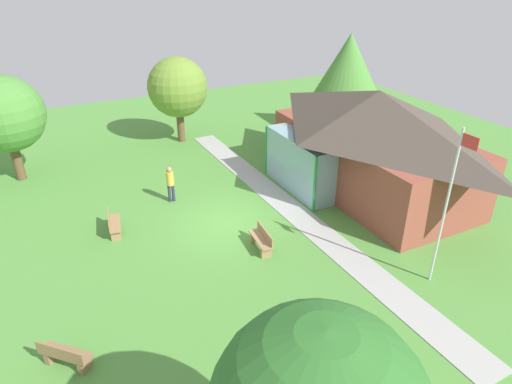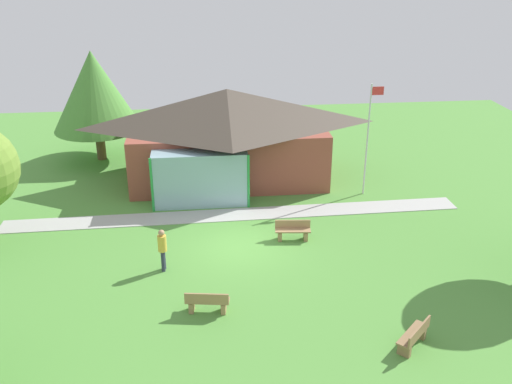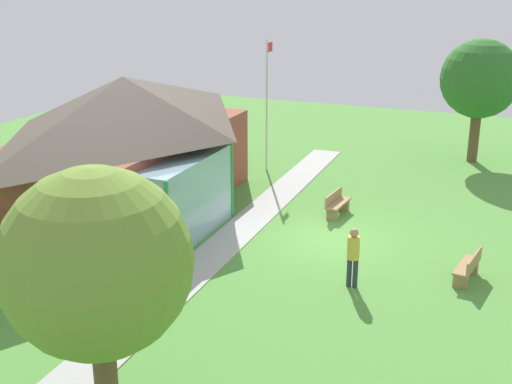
{
  "view_description": "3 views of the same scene",
  "coord_description": "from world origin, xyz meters",
  "px_view_note": "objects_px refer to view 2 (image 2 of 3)",
  "views": [
    {
      "loc": [
        14.87,
        -6.21,
        9.85
      ],
      "look_at": [
        0.35,
        1.09,
        1.45
      ],
      "focal_mm": 30.86,
      "sensor_mm": 36.0,
      "label": 1
    },
    {
      "loc": [
        -1.5,
        -20.8,
        11.62
      ],
      "look_at": [
        0.9,
        2.49,
        1.34
      ],
      "focal_mm": 39.9,
      "sensor_mm": 36.0,
      "label": 2
    },
    {
      "loc": [
        -19.74,
        -5.57,
        8.46
      ],
      "look_at": [
        0.2,
        2.66,
        1.21
      ],
      "focal_mm": 47.2,
      "sensor_mm": 36.0,
      "label": 3
    }
  ],
  "objects_px": {
    "bench_front_center": "(207,302)",
    "visitor_strolling_lawn": "(162,247)",
    "pavilion": "(226,134)",
    "flagpole": "(368,135)",
    "tree_behind_pavilion_left": "(94,91)",
    "bench_front_right": "(414,336)",
    "bench_rear_near_path": "(293,231)"
  },
  "relations": [
    {
      "from": "flagpole",
      "to": "pavilion",
      "type": "bearing_deg",
      "value": 159.19
    },
    {
      "from": "bench_front_right",
      "to": "bench_front_center",
      "type": "distance_m",
      "value": 6.84
    },
    {
      "from": "tree_behind_pavilion_left",
      "to": "visitor_strolling_lawn",
      "type": "bearing_deg",
      "value": -72.08
    },
    {
      "from": "bench_rear_near_path",
      "to": "tree_behind_pavilion_left",
      "type": "height_order",
      "value": "tree_behind_pavilion_left"
    },
    {
      "from": "visitor_strolling_lawn",
      "to": "pavilion",
      "type": "bearing_deg",
      "value": -11.37
    },
    {
      "from": "flagpole",
      "to": "visitor_strolling_lawn",
      "type": "height_order",
      "value": "flagpole"
    },
    {
      "from": "visitor_strolling_lawn",
      "to": "bench_front_center",
      "type": "bearing_deg",
      "value": -144.29
    },
    {
      "from": "bench_front_right",
      "to": "tree_behind_pavilion_left",
      "type": "bearing_deg",
      "value": 78.23
    },
    {
      "from": "pavilion",
      "to": "bench_rear_near_path",
      "type": "xyz_separation_m",
      "value": [
        2.4,
        -6.99,
        -2.14
      ]
    },
    {
      "from": "flagpole",
      "to": "visitor_strolling_lawn",
      "type": "relative_size",
      "value": 3.22
    },
    {
      "from": "bench_rear_near_path",
      "to": "bench_front_right",
      "type": "height_order",
      "value": "same"
    },
    {
      "from": "pavilion",
      "to": "bench_front_center",
      "type": "xyz_separation_m",
      "value": [
        -1.35,
        -11.88,
        -2.14
      ]
    },
    {
      "from": "pavilion",
      "to": "visitor_strolling_lawn",
      "type": "xyz_separation_m",
      "value": [
        -2.96,
        -8.95,
        -1.52
      ]
    },
    {
      "from": "bench_front_center",
      "to": "flagpole",
      "type": "bearing_deg",
      "value": 57.58
    },
    {
      "from": "bench_front_center",
      "to": "visitor_strolling_lawn",
      "type": "distance_m",
      "value": 3.4
    },
    {
      "from": "bench_front_center",
      "to": "bench_front_right",
      "type": "bearing_deg",
      "value": -12.72
    },
    {
      "from": "bench_front_center",
      "to": "visitor_strolling_lawn",
      "type": "relative_size",
      "value": 0.89
    },
    {
      "from": "pavilion",
      "to": "bench_front_center",
      "type": "relative_size",
      "value": 7.1
    },
    {
      "from": "pavilion",
      "to": "bench_rear_near_path",
      "type": "height_order",
      "value": "pavilion"
    },
    {
      "from": "flagpole",
      "to": "tree_behind_pavilion_left",
      "type": "distance_m",
      "value": 15.37
    },
    {
      "from": "pavilion",
      "to": "flagpole",
      "type": "distance_m",
      "value": 7.26
    },
    {
      "from": "tree_behind_pavilion_left",
      "to": "pavilion",
      "type": "bearing_deg",
      "value": -28.95
    },
    {
      "from": "flagpole",
      "to": "tree_behind_pavilion_left",
      "type": "height_order",
      "value": "tree_behind_pavilion_left"
    },
    {
      "from": "bench_rear_near_path",
      "to": "visitor_strolling_lawn",
      "type": "height_order",
      "value": "visitor_strolling_lawn"
    },
    {
      "from": "visitor_strolling_lawn",
      "to": "tree_behind_pavilion_left",
      "type": "xyz_separation_m",
      "value": [
        -4.17,
        12.89,
        3.02
      ]
    },
    {
      "from": "flagpole",
      "to": "tree_behind_pavilion_left",
      "type": "xyz_separation_m",
      "value": [
        -13.89,
        6.51,
        0.95
      ]
    },
    {
      "from": "pavilion",
      "to": "bench_front_center",
      "type": "bearing_deg",
      "value": -96.47
    },
    {
      "from": "bench_front_center",
      "to": "tree_behind_pavilion_left",
      "type": "height_order",
      "value": "tree_behind_pavilion_left"
    },
    {
      "from": "bench_front_center",
      "to": "visitor_strolling_lawn",
      "type": "height_order",
      "value": "visitor_strolling_lawn"
    },
    {
      "from": "tree_behind_pavilion_left",
      "to": "bench_front_right",
      "type": "bearing_deg",
      "value": -56.44
    },
    {
      "from": "pavilion",
      "to": "visitor_strolling_lawn",
      "type": "height_order",
      "value": "pavilion"
    },
    {
      "from": "bench_rear_near_path",
      "to": "bench_front_center",
      "type": "xyz_separation_m",
      "value": [
        -3.75,
        -4.9,
        0.0
      ]
    }
  ]
}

